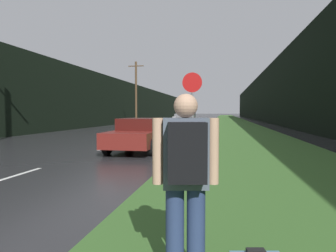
% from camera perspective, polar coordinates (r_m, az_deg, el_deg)
% --- Properties ---
extents(grass_verge, '(6.00, 240.00, 0.02)m').
position_cam_1_polar(grass_verge, '(39.73, 12.32, 0.32)').
color(grass_verge, '#386028').
rests_on(grass_verge, ground_plane).
extents(lane_stripe_b, '(0.12, 3.00, 0.01)m').
position_cam_1_polar(lane_stripe_b, '(8.14, -29.14, -8.94)').
color(lane_stripe_b, silver).
rests_on(lane_stripe_b, ground_plane).
extents(lane_stripe_c, '(0.12, 3.00, 0.01)m').
position_cam_1_polar(lane_stripe_c, '(14.18, -10.77, -3.82)').
color(lane_stripe_c, silver).
rests_on(lane_stripe_c, ground_plane).
extents(lane_stripe_d, '(0.12, 3.00, 0.01)m').
position_cam_1_polar(lane_stripe_d, '(20.83, -3.78, -1.71)').
color(lane_stripe_d, silver).
rests_on(lane_stripe_d, ground_plane).
extents(lane_stripe_e, '(0.12, 3.00, 0.01)m').
position_cam_1_polar(lane_stripe_e, '(27.66, -0.21, -0.63)').
color(lane_stripe_e, silver).
rests_on(lane_stripe_e, ground_plane).
extents(lane_stripe_f, '(0.12, 3.00, 0.01)m').
position_cam_1_polar(lane_stripe_f, '(34.55, 1.94, 0.03)').
color(lane_stripe_f, silver).
rests_on(lane_stripe_f, ground_plane).
extents(treeline_far_side, '(2.00, 140.00, 5.94)m').
position_cam_1_polar(treeline_far_side, '(51.78, -5.85, 4.18)').
color(treeline_far_side, black).
rests_on(treeline_far_side, ground_plane).
extents(treeline_near_side, '(2.00, 140.00, 8.22)m').
position_cam_1_polar(treeline_near_side, '(50.27, 18.88, 5.39)').
color(treeline_near_side, black).
rests_on(treeline_near_side, ground_plane).
extents(utility_pole_far, '(1.80, 0.24, 7.37)m').
position_cam_1_polar(utility_pole_far, '(34.79, -6.10, 6.31)').
color(utility_pole_far, '#4C3823').
rests_on(utility_pole_far, ground_plane).
extents(stop_sign, '(0.67, 0.07, 2.93)m').
position_cam_1_polar(stop_sign, '(10.16, 4.61, 3.73)').
color(stop_sign, slate).
rests_on(stop_sign, ground_plane).
extents(hitchhiker_with_backpack, '(0.60, 0.47, 1.76)m').
position_cam_1_polar(hitchhiker_with_backpack, '(2.77, 3.40, -9.48)').
color(hitchhiker_with_backpack, navy).
rests_on(hitchhiker_with_backpack, ground_plane).
extents(car_passing_near, '(1.89, 4.36, 1.33)m').
position_cam_1_polar(car_passing_near, '(12.43, -5.50, -1.58)').
color(car_passing_near, maroon).
rests_on(car_passing_near, ground_plane).
extents(car_passing_far, '(2.04, 4.41, 1.48)m').
position_cam_1_polar(car_passing_far, '(27.71, 3.39, 0.92)').
color(car_passing_far, '#9E9EA3').
rests_on(car_passing_far, ground_plane).
extents(car_oncoming, '(2.01, 4.10, 1.30)m').
position_cam_1_polar(car_oncoming, '(48.27, 2.34, 1.58)').
color(car_oncoming, '#9E9EA3').
rests_on(car_oncoming, ground_plane).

